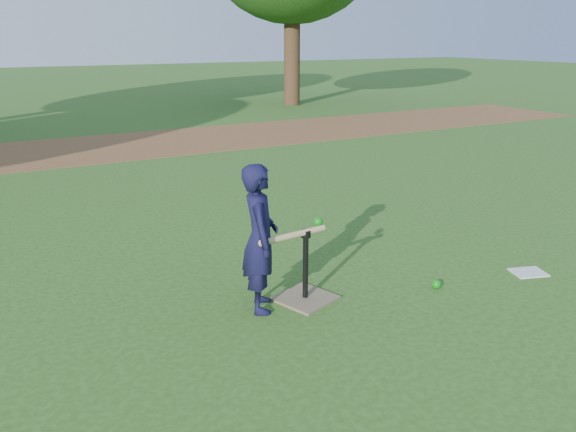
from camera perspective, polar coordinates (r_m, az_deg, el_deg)
ground at (r=4.92m, az=2.23°, el=-7.51°), size 80.00×80.00×0.00m
dirt_strip at (r=11.73m, az=-17.05°, el=6.78°), size 24.00×3.00×0.01m
child at (r=4.39m, az=-2.86°, el=-2.29°), size 0.43×0.51×1.20m
wiffle_ball_ground at (r=5.10m, az=14.85°, el=-6.71°), size 0.08×0.08×0.08m
clipboard at (r=5.71m, az=23.24°, el=-5.29°), size 0.36×0.31×0.01m
batting_tee at (r=4.71m, az=1.77°, el=-7.25°), size 0.55×0.55×0.61m
swing_action at (r=4.47m, az=0.83°, el=-1.73°), size 0.66×0.21×0.11m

